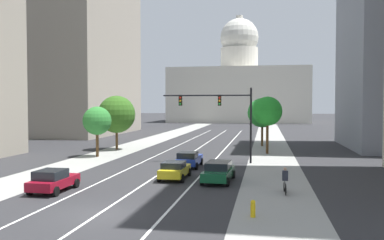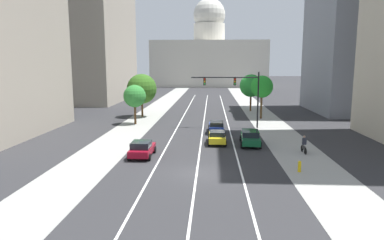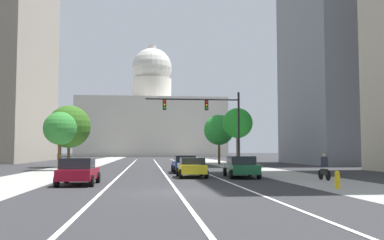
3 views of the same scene
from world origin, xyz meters
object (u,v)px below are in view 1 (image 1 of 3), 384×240
(car_green, at_px, (219,171))
(street_tree_near_left, at_px, (117,114))
(car_crimson, at_px, (53,180))
(car_yellow, at_px, (175,170))
(capitol_building, at_px, (239,88))
(traffic_signal_mast, at_px, (223,110))
(street_tree_mid_left, at_px, (97,121))
(street_tree_near_right, at_px, (262,113))
(car_blue, at_px, (189,159))
(street_tree_far_right, at_px, (267,111))
(fire_hydrant, at_px, (253,208))
(cyclist, at_px, (285,181))

(car_green, bearing_deg, street_tree_near_left, 41.64)
(street_tree_near_left, bearing_deg, car_crimson, -78.74)
(street_tree_near_left, bearing_deg, car_yellow, -57.51)
(capitol_building, xyz_separation_m, traffic_signal_mast, (4.53, -94.47, -5.81))
(street_tree_mid_left, bearing_deg, capitol_building, 84.00)
(street_tree_near_right, bearing_deg, car_blue, -107.59)
(capitol_building, height_order, street_tree_far_right, capitol_building)
(car_yellow, distance_m, street_tree_near_right, 27.65)
(car_crimson, xyz_separation_m, street_tree_near_left, (-4.88, 24.50, 3.77))
(traffic_signal_mast, relative_size, street_tree_near_left, 1.29)
(car_yellow, distance_m, fire_hydrant, 11.57)
(capitol_building, xyz_separation_m, street_tree_near_right, (8.23, -77.48, -6.43))
(street_tree_near_right, bearing_deg, traffic_signal_mast, -102.29)
(car_green, distance_m, traffic_signal_mast, 10.99)
(car_yellow, xyz_separation_m, car_blue, (0.00, 6.11, 0.03))
(car_crimson, bearing_deg, street_tree_mid_left, 15.02)
(car_blue, bearing_deg, street_tree_near_right, -17.58)
(fire_hydrant, bearing_deg, car_yellow, 123.23)
(capitol_building, xyz_separation_m, car_yellow, (1.74, -104.08, -10.34))
(traffic_signal_mast, distance_m, street_tree_mid_left, 14.44)
(traffic_signal_mast, bearing_deg, street_tree_mid_left, 171.98)
(capitol_building, bearing_deg, traffic_signal_mast, -87.25)
(car_green, relative_size, street_tree_near_right, 0.73)
(capitol_building, height_order, fire_hydrant, capitol_building)
(car_green, xyz_separation_m, traffic_signal_mast, (-0.69, 10.02, 4.46))
(street_tree_mid_left, bearing_deg, car_yellow, -45.39)
(cyclist, relative_size, street_tree_far_right, 0.25)
(cyclist, bearing_deg, traffic_signal_mast, 19.75)
(traffic_signal_mast, bearing_deg, car_crimson, -122.19)
(car_green, height_order, street_tree_near_left, street_tree_near_left)
(capitol_building, relative_size, fire_hydrant, 48.57)
(traffic_signal_mast, height_order, street_tree_near_left, traffic_signal_mast)
(car_blue, relative_size, fire_hydrant, 4.95)
(cyclist, bearing_deg, street_tree_near_right, 0.81)
(car_yellow, xyz_separation_m, street_tree_near_right, (6.49, 26.60, 3.90))
(capitol_building, relative_size, street_tree_near_left, 6.37)
(car_green, xyz_separation_m, street_tree_near_left, (-15.33, 19.01, 3.75))
(car_yellow, relative_size, cyclist, 2.42)
(capitol_building, distance_m, traffic_signal_mast, 94.76)
(street_tree_near_left, bearing_deg, car_green, -51.12)
(car_yellow, distance_m, street_tree_far_right, 19.65)
(car_blue, relative_size, car_green, 0.92)
(fire_hydrant, xyz_separation_m, street_tree_mid_left, (-17.79, 21.29, 3.52))
(car_yellow, bearing_deg, street_tree_far_right, -21.73)
(street_tree_mid_left, height_order, street_tree_near_left, street_tree_near_left)
(car_green, xyz_separation_m, fire_hydrant, (2.85, -9.27, -0.33))
(car_crimson, xyz_separation_m, car_green, (10.45, 5.49, 0.02))
(traffic_signal_mast, distance_m, street_tree_far_right, 9.28)
(traffic_signal_mast, bearing_deg, car_green, -86.04)
(fire_hydrant, relative_size, street_tree_mid_left, 0.16)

